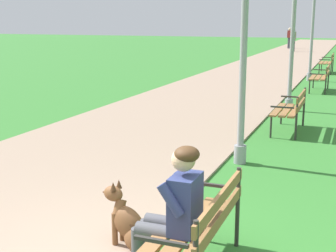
# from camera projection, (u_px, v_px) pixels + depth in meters

# --- Properties ---
(paved_path) EXTENTS (4.29, 60.00, 0.04)m
(paved_path) POSITION_uv_depth(u_px,v_px,m) (279.00, 61.00, 26.75)
(paved_path) COLOR gray
(paved_path) RESTS_ON ground
(park_bench_near) EXTENTS (0.55, 1.50, 0.85)m
(park_bench_near) POSITION_uv_depth(u_px,v_px,m) (200.00, 223.00, 4.29)
(park_bench_near) COLOR olive
(park_bench_near) RESTS_ON ground
(park_bench_mid) EXTENTS (0.55, 1.50, 0.85)m
(park_bench_mid) POSITION_uv_depth(u_px,v_px,m) (292.00, 108.00, 9.90)
(park_bench_mid) COLOR olive
(park_bench_mid) RESTS_ON ground
(park_bench_far) EXTENTS (0.55, 1.50, 0.85)m
(park_bench_far) POSITION_uv_depth(u_px,v_px,m) (322.00, 76.00, 15.51)
(park_bench_far) COLOR olive
(park_bench_far) RESTS_ON ground
(park_bench_furthest) EXTENTS (0.55, 1.50, 0.85)m
(park_bench_furthest) POSITION_uv_depth(u_px,v_px,m) (328.00, 61.00, 20.79)
(park_bench_furthest) COLOR olive
(park_bench_furthest) RESTS_ON ground
(person_seated_on_near_bench) EXTENTS (0.74, 0.49, 1.25)m
(person_seated_on_near_bench) POSITION_uv_depth(u_px,v_px,m) (174.00, 207.00, 4.21)
(person_seated_on_near_bench) COLOR #4C4C51
(person_seated_on_near_bench) RESTS_ON ground
(dog_brown) EXTENTS (0.83, 0.37, 0.71)m
(dog_brown) POSITION_uv_depth(u_px,v_px,m) (132.00, 226.00, 4.82)
(dog_brown) COLOR brown
(dog_brown) RESTS_ON ground
(lamp_post_near) EXTENTS (0.24, 0.24, 4.49)m
(lamp_post_near) POSITION_uv_depth(u_px,v_px,m) (245.00, 18.00, 7.32)
(lamp_post_near) COLOR gray
(lamp_post_near) RESTS_ON ground
(lamp_post_mid) EXTENTS (0.24, 0.24, 4.06)m
(lamp_post_mid) POSITION_uv_depth(u_px,v_px,m) (293.00, 27.00, 11.87)
(lamp_post_mid) COLOR gray
(lamp_post_mid) RESTS_ON ground
(lamp_post_far) EXTENTS (0.24, 0.24, 4.12)m
(lamp_post_far) POSITION_uv_depth(u_px,v_px,m) (313.00, 24.00, 17.80)
(lamp_post_far) COLOR gray
(lamp_post_far) RESTS_ON ground
(pedestrian_distant) EXTENTS (0.32, 0.22, 1.65)m
(pedestrian_distant) POSITION_uv_depth(u_px,v_px,m) (294.00, 40.00, 34.28)
(pedestrian_distant) COLOR #383842
(pedestrian_distant) RESTS_ON ground
(pedestrian_further_distant) EXTENTS (0.32, 0.22, 1.65)m
(pedestrian_further_distant) POSITION_uv_depth(u_px,v_px,m) (289.00, 38.00, 37.73)
(pedestrian_further_distant) COLOR #383842
(pedestrian_further_distant) RESTS_ON ground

